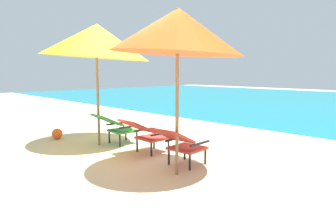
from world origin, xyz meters
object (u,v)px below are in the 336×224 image
at_px(lounge_chair_center, 145,133).
at_px(lounge_chair_right, 181,143).
at_px(beach_umbrella_right, 177,31).
at_px(lounge_chair_left, 116,126).
at_px(beach_umbrella_left, 96,41).
at_px(beach_ball, 57,134).

distance_m(lounge_chair_center, lounge_chair_right, 1.03).
bearing_deg(lounge_chair_center, beach_umbrella_right, -18.81).
bearing_deg(lounge_chair_left, lounge_chair_right, -3.59).
xyz_separation_m(beach_umbrella_left, beach_umbrella_right, (2.45, -0.16, -0.05)).
xyz_separation_m(lounge_chair_right, beach_umbrella_left, (-2.23, -0.15, 1.75)).
relative_size(lounge_chair_left, beach_ball, 3.67).
bearing_deg(beach_umbrella_right, beach_umbrella_left, 176.20).
bearing_deg(lounge_chair_left, beach_umbrella_right, -11.02).
relative_size(lounge_chair_center, beach_umbrella_right, 0.34).
relative_size(lounge_chair_center, lounge_chair_right, 0.98).
bearing_deg(beach_umbrella_right, lounge_chair_right, 125.45).
bearing_deg(lounge_chair_center, lounge_chair_left, 179.28).
distance_m(lounge_chair_center, beach_umbrella_right, 2.15).
distance_m(beach_umbrella_left, beach_ball, 2.37).
bearing_deg(beach_umbrella_left, lounge_chair_left, 50.55).
distance_m(lounge_chair_right, beach_ball, 3.45).
height_order(lounge_chair_center, beach_ball, lounge_chair_center).
height_order(beach_umbrella_left, beach_umbrella_right, beach_umbrella_left).
relative_size(beach_umbrella_left, beach_ball, 12.41).
bearing_deg(lounge_chair_right, beach_umbrella_right, -54.55).
xyz_separation_m(lounge_chair_left, lounge_chair_right, (2.01, -0.13, 0.00)).
relative_size(beach_umbrella_right, beach_ball, 10.80).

